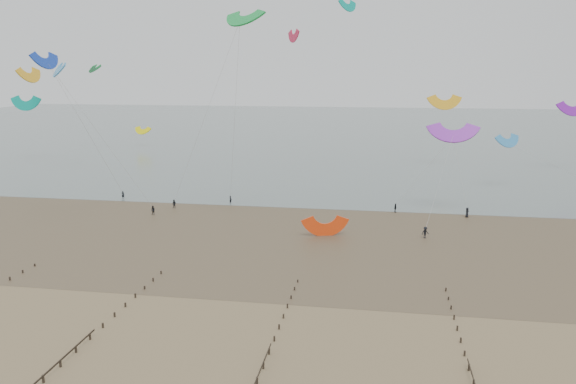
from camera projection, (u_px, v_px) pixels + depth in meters
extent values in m
plane|color=brown|center=(244.00, 322.00, 59.26)|extent=(500.00, 500.00, 0.00)
plane|color=#475654|center=(350.00, 129.00, 252.06)|extent=(500.00, 500.00, 0.00)
plane|color=#473A28|center=(294.00, 230.00, 93.00)|extent=(500.00, 500.00, 0.00)
ellipsoid|color=slate|center=(161.00, 249.00, 83.31)|extent=(23.60, 14.36, 0.01)
ellipsoid|color=slate|center=(367.00, 228.00, 93.99)|extent=(33.64, 18.32, 0.01)
ellipsoid|color=slate|center=(85.00, 213.00, 104.15)|extent=(26.95, 14.22, 0.01)
cube|color=black|center=(10.00, 279.00, 70.77)|extent=(0.16, 0.16, 0.51)
cube|color=black|center=(23.00, 272.00, 73.31)|extent=(0.16, 0.16, 0.48)
cube|color=black|center=(35.00, 265.00, 75.85)|extent=(0.16, 0.16, 0.45)
cube|color=black|center=(43.00, 379.00, 47.60)|extent=(0.16, 0.16, 0.74)
cube|color=black|center=(60.00, 364.00, 50.14)|extent=(0.16, 0.16, 0.71)
cube|color=black|center=(76.00, 350.00, 52.68)|extent=(0.16, 0.16, 0.68)
cube|color=black|center=(90.00, 337.00, 55.22)|extent=(0.16, 0.16, 0.65)
cube|color=black|center=(103.00, 325.00, 57.76)|extent=(0.16, 0.16, 0.62)
cube|color=black|center=(115.00, 315.00, 60.30)|extent=(0.16, 0.16, 0.59)
cube|color=black|center=(125.00, 305.00, 62.84)|extent=(0.16, 0.16, 0.57)
cube|color=black|center=(135.00, 296.00, 65.38)|extent=(0.16, 0.16, 0.54)
cube|color=black|center=(145.00, 288.00, 67.92)|extent=(0.16, 0.16, 0.51)
cube|color=black|center=(153.00, 280.00, 70.46)|extent=(0.16, 0.16, 0.48)
cube|color=black|center=(161.00, 273.00, 73.00)|extent=(0.16, 0.16, 0.45)
cube|color=black|center=(257.00, 382.00, 47.30)|extent=(0.16, 0.16, 0.71)
cube|color=black|center=(263.00, 366.00, 49.84)|extent=(0.16, 0.16, 0.68)
cube|color=black|center=(269.00, 352.00, 52.38)|extent=(0.16, 0.16, 0.65)
cube|color=black|center=(274.00, 339.00, 54.92)|extent=(0.16, 0.16, 0.62)
cube|color=black|center=(279.00, 327.00, 57.46)|extent=(0.16, 0.16, 0.59)
cube|color=black|center=(283.00, 316.00, 60.00)|extent=(0.16, 0.16, 0.57)
cube|color=black|center=(287.00, 306.00, 62.54)|extent=(0.16, 0.16, 0.54)
cube|color=black|center=(291.00, 297.00, 65.08)|extent=(0.16, 0.16, 0.51)
cube|color=black|center=(295.00, 289.00, 67.62)|extent=(0.16, 0.16, 0.48)
cube|color=black|center=(298.00, 281.00, 70.16)|extent=(0.16, 0.16, 0.45)
cube|color=black|center=(474.00, 384.00, 46.99)|extent=(0.16, 0.16, 0.68)
cube|color=black|center=(469.00, 368.00, 49.53)|extent=(0.16, 0.16, 0.65)
cube|color=black|center=(465.00, 353.00, 52.07)|extent=(0.16, 0.16, 0.62)
cube|color=black|center=(461.00, 340.00, 54.61)|extent=(0.16, 0.16, 0.59)
cube|color=black|center=(457.00, 329.00, 57.15)|extent=(0.16, 0.16, 0.57)
cube|color=black|center=(454.00, 318.00, 59.69)|extent=(0.16, 0.16, 0.54)
cube|color=black|center=(451.00, 308.00, 62.23)|extent=(0.16, 0.16, 0.51)
cube|color=black|center=(448.00, 298.00, 64.77)|extent=(0.16, 0.16, 0.48)
cube|color=black|center=(446.00, 290.00, 67.31)|extent=(0.16, 0.16, 0.45)
imported|color=black|center=(231.00, 200.00, 111.35)|extent=(0.69, 0.64, 1.59)
imported|color=black|center=(467.00, 212.00, 100.97)|extent=(0.68, 0.94, 1.79)
imported|color=black|center=(123.00, 195.00, 115.61)|extent=(0.64, 0.47, 1.64)
imported|color=black|center=(395.00, 208.00, 104.39)|extent=(0.71, 1.07, 1.69)
imported|color=black|center=(425.00, 233.00, 88.34)|extent=(1.39, 1.16, 1.88)
imported|color=black|center=(153.00, 210.00, 102.77)|extent=(0.97, 0.86, 1.68)
imported|color=black|center=(174.00, 204.00, 107.54)|extent=(0.93, 0.79, 1.67)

